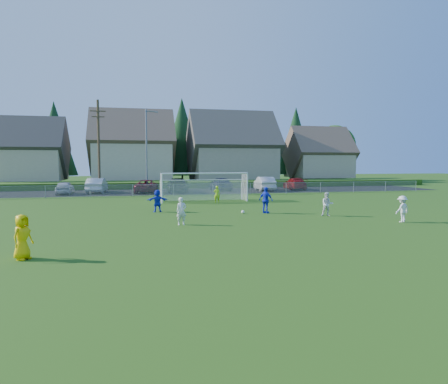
{
  "coord_description": "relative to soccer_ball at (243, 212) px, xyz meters",
  "views": [
    {
      "loc": [
        -5.91,
        -18.01,
        3.47
      ],
      "look_at": [
        0.0,
        8.0,
        1.4
      ],
      "focal_mm": 32.0,
      "sensor_mm": 36.0,
      "label": 1
    }
  ],
  "objects": [
    {
      "name": "ground",
      "position": [
        -1.11,
        -7.26,
        -0.11
      ],
      "size": [
        160.0,
        160.0,
        0.0
      ],
      "primitive_type": "plane",
      "color": "#193D0C",
      "rests_on": "ground"
    },
    {
      "name": "asphalt_lot",
      "position": [
        -1.11,
        20.24,
        -0.1
      ],
      "size": [
        60.0,
        60.0,
        0.0
      ],
      "primitive_type": "plane",
      "color": "black",
      "rests_on": "ground"
    },
    {
      "name": "grass_embankment",
      "position": [
        -1.11,
        27.74,
        0.29
      ],
      "size": [
        70.0,
        6.0,
        0.8
      ],
      "primitive_type": "cube",
      "color": "#1E420F",
      "rests_on": "ground"
    },
    {
      "name": "soccer_ball",
      "position": [
        0.0,
        0.0,
        0.0
      ],
      "size": [
        0.22,
        0.22,
        0.22
      ],
      "primitive_type": "sphere",
      "color": "white",
      "rests_on": "ground"
    },
    {
      "name": "referee",
      "position": [
        -10.88,
        -10.18,
        0.69
      ],
      "size": [
        0.85,
        0.94,
        1.61
      ],
      "primitive_type": "imported",
      "rotation": [
        0.0,
        0.0,
        1.02
      ],
      "color": "yellow",
      "rests_on": "ground"
    },
    {
      "name": "player_white_a",
      "position": [
        -4.51,
        -3.74,
        0.64
      ],
      "size": [
        0.58,
        0.42,
        1.51
      ],
      "primitive_type": "imported",
      "rotation": [
        0.0,
        0.0,
        0.11
      ],
      "color": "silver",
      "rests_on": "ground"
    },
    {
      "name": "player_white_b",
      "position": [
        4.88,
        -2.31,
        0.64
      ],
      "size": [
        0.88,
        0.78,
        1.51
      ],
      "primitive_type": "imported",
      "rotation": [
        0.0,
        0.0,
        -0.34
      ],
      "color": "silver",
      "rests_on": "ground"
    },
    {
      "name": "player_white_c",
      "position": [
        7.86,
        -5.55,
        0.64
      ],
      "size": [
        1.1,
        0.83,
        1.51
      ],
      "primitive_type": "imported",
      "rotation": [
        0.0,
        0.0,
        3.45
      ],
      "color": "silver",
      "rests_on": "ground"
    },
    {
      "name": "player_blue_a",
      "position": [
        1.55,
        -0.13,
        0.77
      ],
      "size": [
        0.98,
        1.07,
        1.76
      ],
      "primitive_type": "imported",
      "rotation": [
        0.0,
        0.0,
        2.25
      ],
      "color": "#152BCC",
      "rests_on": "ground"
    },
    {
      "name": "player_blue_b",
      "position": [
        -5.46,
        2.16,
        0.65
      ],
      "size": [
        1.44,
        0.51,
        1.53
      ],
      "primitive_type": "imported",
      "rotation": [
        0.0,
        0.0,
        3.18
      ],
      "color": "#152BCC",
      "rests_on": "ground"
    },
    {
      "name": "goalkeeper",
      "position": [
        -0.29,
        7.03,
        0.61
      ],
      "size": [
        0.6,
        0.48,
        1.44
      ],
      "primitive_type": "imported",
      "rotation": [
        0.0,
        0.0,
        2.85
      ],
      "color": "#A7E11A",
      "rests_on": "ground"
    },
    {
      "name": "car_a",
      "position": [
        -14.08,
        19.19,
        0.57
      ],
      "size": [
        1.72,
        4.03,
        1.36
      ],
      "primitive_type": "imported",
      "rotation": [
        0.0,
        0.0,
        3.17
      ],
      "color": "#B9BBC2",
      "rests_on": "ground"
    },
    {
      "name": "car_b",
      "position": [
        -10.96,
        20.45,
        0.7
      ],
      "size": [
        2.06,
        5.02,
        1.62
      ],
      "primitive_type": "imported",
      "rotation": [
        0.0,
        0.0,
        3.07
      ],
      "color": "silver",
      "rests_on": "ground"
    },
    {
      "name": "car_c",
      "position": [
        -5.64,
        19.23,
        0.61
      ],
      "size": [
        2.91,
        5.37,
        1.43
      ],
      "primitive_type": "imported",
      "rotation": [
        0.0,
        0.0,
        3.03
      ],
      "color": "maroon",
      "rests_on": "ground"
    },
    {
      "name": "car_d",
      "position": [
        -2.25,
        19.12,
        0.69
      ],
      "size": [
        2.76,
        5.68,
        1.59
      ],
      "primitive_type": "imported",
      "rotation": [
        0.0,
        0.0,
        3.04
      ],
      "color": "black",
      "rests_on": "ground"
    },
    {
      "name": "car_e",
      "position": [
        2.95,
        20.43,
        0.68
      ],
      "size": [
        2.19,
        4.78,
        1.59
      ],
      "primitive_type": "imported",
      "rotation": [
        0.0,
        0.0,
        3.21
      ],
      "color": "#151241",
      "rests_on": "ground"
    },
    {
      "name": "car_f",
      "position": [
        8.01,
        19.37,
        0.71
      ],
      "size": [
        2.27,
        5.12,
        1.64
      ],
      "primitive_type": "imported",
      "rotation": [
        0.0,
        0.0,
        3.03
      ],
      "color": "silver",
      "rests_on": "ground"
    },
    {
      "name": "car_g",
      "position": [
        12.21,
        20.27,
        0.6
      ],
      "size": [
        2.57,
        5.07,
        1.41
      ],
      "primitive_type": "imported",
      "rotation": [
        0.0,
        0.0,
        3.02
      ],
      "color": "maroon",
      "rests_on": "ground"
    },
    {
      "name": "soccer_goal",
      "position": [
        -1.11,
        8.79,
        1.52
      ],
      "size": [
        7.42,
        1.9,
        2.5
      ],
      "color": "white",
      "rests_on": "ground"
    },
    {
      "name": "chainlink_fence",
      "position": [
        -1.11,
        14.74,
        0.52
      ],
      "size": [
        52.06,
        0.06,
        1.2
      ],
      "color": "gray",
      "rests_on": "ground"
    },
    {
      "name": "streetlight",
      "position": [
        -5.56,
        18.74,
        4.73
      ],
      "size": [
        1.38,
        0.18,
        9.0
      ],
      "color": "slate",
      "rests_on": "ground"
    },
    {
      "name": "utility_pole",
      "position": [
        -10.61,
        19.74,
        5.04
      ],
      "size": [
        1.6,
        0.26,
        10.0
      ],
      "color": "#473321",
      "rests_on": "ground"
    },
    {
      "name": "houses_row",
      "position": [
        0.86,
        35.2,
        7.22
      ],
      "size": [
        53.9,
        11.45,
        13.27
      ],
      "color": "tan",
      "rests_on": "ground"
    },
    {
      "name": "tree_row",
      "position": [
        -0.07,
        41.47,
        6.8
      ],
      "size": [
        65.98,
        12.36,
        13.8
      ],
      "color": "#382616",
      "rests_on": "ground"
    }
  ]
}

